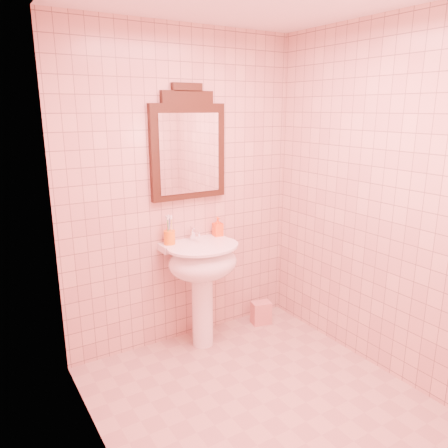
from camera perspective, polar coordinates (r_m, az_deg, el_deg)
floor at (r=3.13m, az=5.15°, el=-22.38°), size 2.20×2.20×0.00m
back_wall at (r=3.49m, az=-5.32°, el=4.21°), size 2.00×0.02×2.50m
pedestal_sink at (r=3.47m, az=-2.83°, el=-5.91°), size 0.58×0.58×0.86m
faucet at (r=3.50m, az=-3.97°, el=-1.28°), size 0.04×0.16×0.11m
mirror at (r=3.43m, az=-4.70°, el=10.01°), size 0.63×0.06×0.88m
toothbrush_cup at (r=3.43m, az=-7.14°, el=-1.72°), size 0.09×0.09×0.21m
soap_dispenser at (r=3.62m, az=-0.82°, el=-0.33°), size 0.08×0.08×0.16m
towel at (r=4.04m, az=4.87°, el=-11.48°), size 0.19×0.15×0.20m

